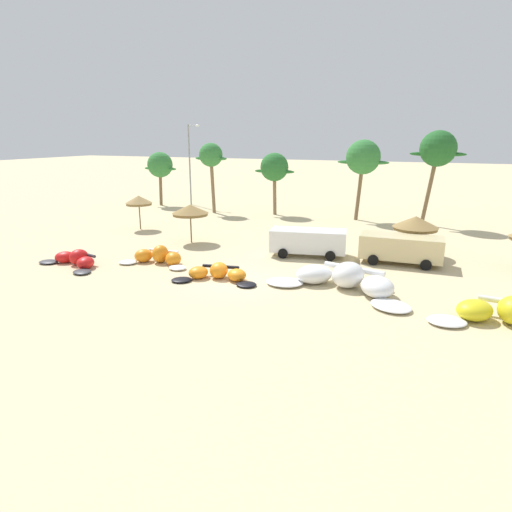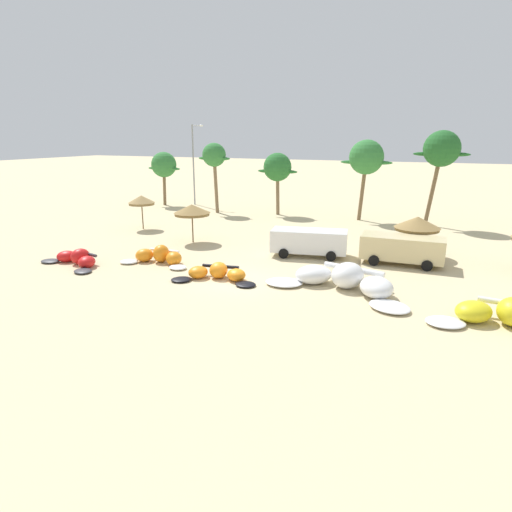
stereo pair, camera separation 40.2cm
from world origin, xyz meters
TOP-DOWN VIEW (x-y plane):
  - ground_plane at (0.00, 0.00)m, footprint 260.00×260.00m
  - kite_far_left at (-10.74, -1.21)m, footprint 5.13×3.01m
  - kite_left at (-6.05, 1.22)m, footprint 5.13×2.43m
  - kite_left_of_center at (-0.93, -0.27)m, footprint 5.21×2.87m
  - kite_center at (6.23, 0.88)m, footprint 8.41×4.93m
  - beach_umbrella_near_van at (-13.96, 9.91)m, footprint 2.34×2.34m
  - beach_umbrella_middle at (-7.12, 7.23)m, footprint 2.82×2.82m
  - beach_umbrella_near_palms at (9.20, 9.78)m, footprint 3.08×3.08m
  - parked_van at (8.44, 7.35)m, footprint 5.22×2.41m
  - parked_car_second at (2.31, 6.87)m, footprint 5.45×2.99m
  - palm_leftmost at (-20.35, 22.69)m, footprint 4.45×2.97m
  - palm_left at (-12.26, 20.33)m, footprint 3.74×2.49m
  - palm_left_of_gap at (-5.65, 21.81)m, footprint 4.39×2.92m
  - palm_center_left at (3.34, 22.08)m, footprint 4.95×3.30m
  - palm_center_right at (9.94, 21.92)m, footprint 4.82×3.22m
  - lamppost_west at (-17.28, 24.53)m, footprint 1.59×0.24m

SIDE VIEW (x-z plane):
  - ground_plane at x=0.00m, z-range 0.00..0.00m
  - kite_left_of_center at x=-0.93m, z-range -0.11..0.83m
  - kite_far_left at x=-10.74m, z-range -0.12..0.89m
  - kite_left at x=-6.05m, z-range -0.14..1.03m
  - kite_center at x=6.23m, z-range -0.16..1.24m
  - parked_car_second at x=2.31m, z-range 0.17..2.01m
  - parked_van at x=8.44m, z-range 0.17..2.01m
  - beach_umbrella_near_palms at x=9.20m, z-range 0.92..3.69m
  - beach_umbrella_middle at x=-7.12m, z-range 1.07..4.06m
  - beach_umbrella_near_van at x=-13.96m, z-range 1.08..4.10m
  - palm_leftmost at x=-20.35m, z-range 1.59..7.87m
  - palm_left_of_gap at x=-5.65m, z-range 1.67..8.09m
  - lamppost_west at x=-17.28m, z-range 0.52..9.90m
  - palm_left at x=-12.26m, z-range 2.29..9.69m
  - palm_center_left at x=3.34m, z-range 2.16..9.93m
  - palm_center_right at x=9.94m, z-range 2.59..11.18m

